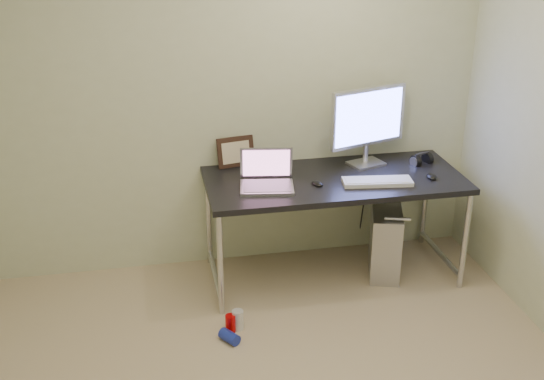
{
  "coord_description": "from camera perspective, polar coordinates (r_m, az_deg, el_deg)",
  "views": [
    {
      "loc": [
        -0.59,
        -2.71,
        2.51
      ],
      "look_at": [
        0.14,
        1.02,
        0.85
      ],
      "focal_mm": 45.0,
      "sensor_mm": 36.0,
      "label": 1
    }
  ],
  "objects": [
    {
      "name": "headphones",
      "position": [
        4.94,
        12.41,
        2.48
      ],
      "size": [
        0.17,
        0.1,
        0.1
      ],
      "rotation": [
        0.0,
        0.0,
        0.33
      ],
      "color": "black",
      "rests_on": "desk"
    },
    {
      "name": "can_blue",
      "position": [
        4.24,
        -3.58,
        -12.16
      ],
      "size": [
        0.13,
        0.15,
        0.07
      ],
      "primitive_type": "cylinder",
      "rotation": [
        1.57,
        0.0,
        0.62
      ],
      "color": "#1C2CA4",
      "rests_on": "ground"
    },
    {
      "name": "webcam",
      "position": [
        4.71,
        -0.36,
        2.74
      ],
      "size": [
        0.04,
        0.03,
        0.12
      ],
      "rotation": [
        0.0,
        0.0,
        0.05
      ],
      "color": "silver",
      "rests_on": "desk"
    },
    {
      "name": "keyboard",
      "position": [
        4.55,
        8.8,
        0.69
      ],
      "size": [
        0.47,
        0.21,
        0.03
      ],
      "primitive_type": "cube",
      "rotation": [
        0.0,
        0.0,
        -0.13
      ],
      "color": "silver",
      "rests_on": "desk"
    },
    {
      "name": "monitor",
      "position": [
        4.76,
        8.05,
        5.8
      ],
      "size": [
        0.58,
        0.24,
        0.56
      ],
      "rotation": [
        0.0,
        0.0,
        0.31
      ],
      "color": "silver",
      "rests_on": "desk"
    },
    {
      "name": "tower_computer",
      "position": [
        4.93,
        9.44,
        -4.16
      ],
      "size": [
        0.33,
        0.51,
        0.52
      ],
      "rotation": [
        0.0,
        0.0,
        -0.3
      ],
      "color": "#AFB0B4",
      "rests_on": "ground"
    },
    {
      "name": "can_red",
      "position": [
        4.32,
        -3.49,
        -11.09
      ],
      "size": [
        0.08,
        0.08,
        0.12
      ],
      "primitive_type": "cylinder",
      "rotation": [
        0.0,
        0.0,
        -0.4
      ],
      "color": "#C00607",
      "rests_on": "ground"
    },
    {
      "name": "desk",
      "position": [
        4.64,
        5.22,
        0.22
      ],
      "size": [
        1.74,
        0.76,
        0.75
      ],
      "color": "black",
      "rests_on": "ground"
    },
    {
      "name": "mouse_right",
      "position": [
        4.7,
        13.22,
        1.18
      ],
      "size": [
        0.07,
        0.11,
        0.03
      ],
      "primitive_type": "ellipsoid",
      "rotation": [
        0.0,
        0.0,
        -0.09
      ],
      "color": "black",
      "rests_on": "desk"
    },
    {
      "name": "cable_b",
      "position": [
        5.16,
        8.71,
        -1.11
      ],
      "size": [
        0.02,
        0.11,
        0.71
      ],
      "primitive_type": "cylinder",
      "rotation": [
        0.14,
        0.0,
        0.09
      ],
      "color": "black",
      "rests_on": "ground"
    },
    {
      "name": "wall_back",
      "position": [
        4.67,
        -3.49,
        7.89
      ],
      "size": [
        3.5,
        0.02,
        2.5
      ],
      "primitive_type": "cube",
      "color": "beige",
      "rests_on": "ground"
    },
    {
      "name": "mouse_left",
      "position": [
        4.48,
        3.81,
        0.62
      ],
      "size": [
        0.09,
        0.11,
        0.03
      ],
      "primitive_type": "ellipsoid",
      "rotation": [
        0.0,
        0.0,
        0.34
      ],
      "color": "black",
      "rests_on": "desk"
    },
    {
      "name": "laptop",
      "position": [
        4.45,
        -0.45,
        1.04
      ],
      "size": [
        0.38,
        0.33,
        0.24
      ],
      "rotation": [
        0.0,
        0.0,
        -0.16
      ],
      "color": "silver",
      "rests_on": "desk"
    },
    {
      "name": "cable_a",
      "position": [
        5.14,
        7.71,
        -0.9
      ],
      "size": [
        0.01,
        0.16,
        0.69
      ],
      "primitive_type": "cylinder",
      "rotation": [
        0.21,
        0.0,
        0.0
      ],
      "color": "black",
      "rests_on": "ground"
    },
    {
      "name": "picture_frame",
      "position": [
        4.76,
        -3.06,
        3.22
      ],
      "size": [
        0.27,
        0.13,
        0.21
      ],
      "primitive_type": "cube",
      "rotation": [
        -0.21,
        0.0,
        0.2
      ],
      "color": "black",
      "rests_on": "desk"
    },
    {
      "name": "can_white",
      "position": [
        4.33,
        -2.88,
        -10.81
      ],
      "size": [
        0.09,
        0.09,
        0.13
      ],
      "primitive_type": "cylinder",
      "rotation": [
        0.0,
        0.0,
        -0.31
      ],
      "color": "silver",
      "rests_on": "ground"
    }
  ]
}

